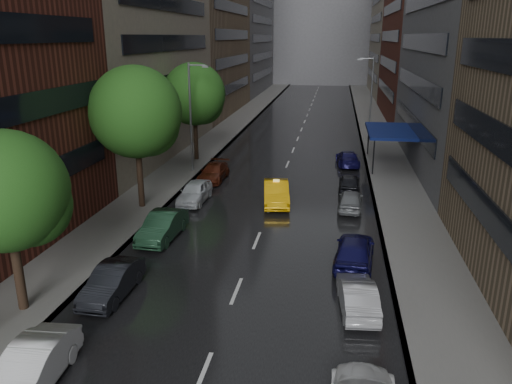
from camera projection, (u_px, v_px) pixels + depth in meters
The scene contains 14 objects.
road at pixel (300, 132), 60.59m from camera, with size 14.00×140.00×0.01m, color black.
sidewalk_left at pixel (228, 130), 61.93m from camera, with size 4.00×140.00×0.15m, color gray.
sidewalk_right at pixel (376, 134), 59.22m from camera, with size 4.00×140.00×0.15m, color gray.
buildings_right at pixel (432, 3), 60.16m from camera, with size 8.05×109.10×36.00m.
building_far at pixel (323, 15), 119.89m from camera, with size 40.00×14.00×32.00m, color slate.
tree_near at pixel (6, 191), 19.66m from camera, with size 4.90×4.90×7.80m.
tree_mid at pixel (135, 112), 32.04m from camera, with size 5.97×5.97×9.51m.
tree_far at pixel (194, 94), 45.09m from camera, with size 5.66×5.66×9.02m.
taxi at pixel (276, 193), 34.59m from camera, with size 1.69×4.84×1.59m, color #FDB50D.
parked_cars_left at pixel (165, 224), 29.00m from camera, with size 1.96×29.95×1.52m.
parked_cars_right at pixel (353, 228), 28.55m from camera, with size 2.35×37.02×1.61m.
street_lamp_left at pixel (191, 115), 41.45m from camera, with size 1.74×0.22×9.00m.
street_lamp_right at pixel (370, 98), 53.26m from camera, with size 1.74×0.22×9.00m.
awning at pixel (390, 131), 44.17m from camera, with size 4.00×8.00×3.12m.
Camera 1 is at (4.12, -10.10, 11.19)m, focal length 35.00 mm.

